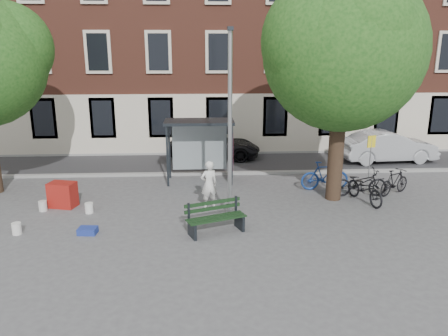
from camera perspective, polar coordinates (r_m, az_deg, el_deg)
name	(u,v)px	position (r m, az deg, el deg)	size (l,w,h in m)	color
ground	(230,215)	(14.88, 0.74, -6.22)	(90.00, 90.00, 0.00)	#4C4C4F
road	(220,163)	(21.53, -0.50, 0.64)	(40.00, 4.00, 0.01)	#28282B
curb_near	(222,173)	(19.59, -0.23, -0.68)	(40.00, 0.25, 0.12)	gray
curb_far	(219,153)	(23.46, -0.72, 2.01)	(40.00, 0.25, 0.12)	gray
building_row	(215,21)	(26.87, -1.15, 18.60)	(30.00, 8.00, 14.00)	brown
lamppost	(230,135)	(14.10, 0.78, 4.37)	(0.28, 0.35, 6.11)	#9EA0A3
tree_right	(345,44)	(15.98, 15.52, 15.34)	(5.76, 5.60, 8.20)	black
bus_shelter	(209,137)	(18.27, -2.01, 4.12)	(2.85, 1.45, 2.62)	#1E2328
painter	(209,184)	(15.40, -1.98, -2.14)	(0.62, 0.40, 1.69)	silver
bench	(216,219)	(13.42, -1.11, -6.68)	(1.92, 1.20, 0.95)	#1E2328
bike_a	(360,183)	(17.41, 17.34, -1.82)	(0.72, 2.06, 1.08)	black
bike_b	(325,176)	(17.82, 13.03, -0.97)	(0.55, 1.94, 1.17)	navy
bike_c	(365,189)	(16.76, 17.94, -2.58)	(0.70, 2.00, 1.05)	black
bike_d	(394,182)	(18.06, 21.37, -1.70)	(0.47, 1.67, 1.01)	black
car_dark	(215,146)	(22.44, -1.19, 2.91)	(2.12, 4.60, 1.28)	black
car_silver	(388,146)	(23.17, 20.60, 2.65)	(1.63, 4.67, 1.54)	#B0B3B8
red_stand	(63,195)	(16.56, -20.33, -3.29)	(0.90, 0.60, 0.90)	maroon
blue_crate	(88,231)	(14.07, -17.38, -7.82)	(0.55, 0.40, 0.20)	navy
bucket_a	(43,206)	(16.49, -22.58, -4.59)	(0.28, 0.28, 0.36)	silver
bucket_b	(17,229)	(14.81, -25.45, -7.15)	(0.28, 0.28, 0.36)	silver
bucket_c	(89,208)	(15.74, -17.20, -5.01)	(0.28, 0.28, 0.36)	silver
notice_sign	(371,149)	(18.41, 18.64, 2.37)	(0.36, 0.13, 2.13)	#9EA0A3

